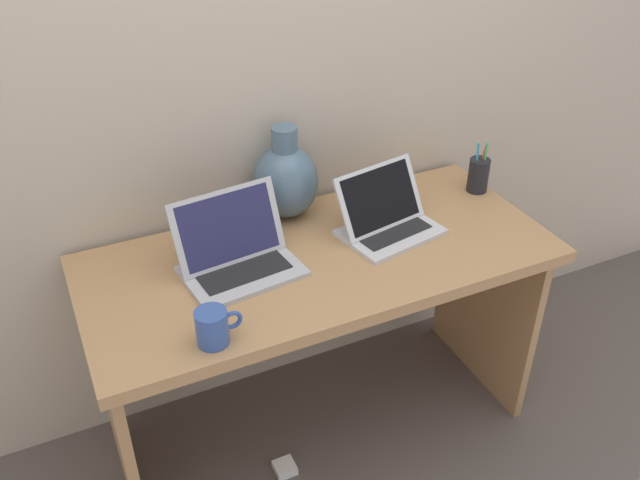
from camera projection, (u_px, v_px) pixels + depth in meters
The scene contains 9 objects.
ground_plane at pixel (320, 425), 2.47m from camera, with size 6.00×6.00×0.00m, color #564C47.
back_wall at pixel (270, 74), 2.08m from camera, with size 4.40×0.04×2.40m, color #BCAD99.
desk at pixel (320, 297), 2.14m from camera, with size 1.43×0.64×0.76m.
laptop_left at pixel (236, 251), 1.96m from camera, with size 0.35×0.27×0.22m.
laptop_right at pixel (385, 216), 2.13m from camera, with size 0.34×0.27×0.20m.
green_vase at pixel (286, 179), 2.18m from camera, with size 0.21×0.21×0.31m.
coffee_mug at pixel (213, 327), 1.69m from camera, with size 0.12×0.08×0.10m.
pen_cup at pixel (478, 175), 2.34m from camera, with size 0.07×0.07×0.19m.
power_brick at pixel (285, 468), 2.29m from camera, with size 0.07×0.07×0.03m, color white.
Camera 1 is at (-0.72, -1.53, 1.92)m, focal length 38.08 mm.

